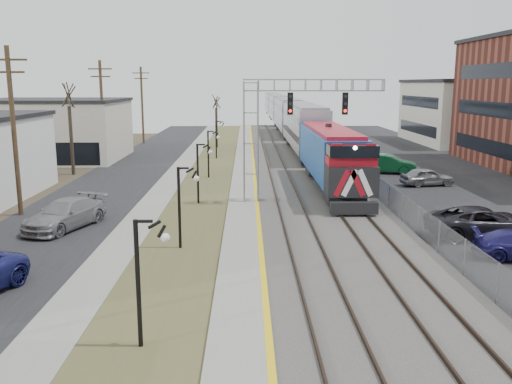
{
  "coord_description": "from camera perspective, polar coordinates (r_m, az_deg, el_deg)",
  "views": [
    {
      "loc": [
        -0.78,
        -7.2,
        7.85
      ],
      "look_at": [
        -0.32,
        18.97,
        2.6
      ],
      "focal_mm": 38.0,
      "sensor_mm": 36.0,
      "label": 1
    }
  ],
  "objects": [
    {
      "name": "street_west",
      "position": [
        44.24,
        -15.01,
        0.76
      ],
      "size": [
        7.0,
        120.0,
        0.04
      ],
      "primitive_type": "cube",
      "color": "black",
      "rests_on": "ground"
    },
    {
      "name": "sidewalk",
      "position": [
        43.36,
        -9.23,
        0.82
      ],
      "size": [
        2.0,
        120.0,
        0.08
      ],
      "primitive_type": "cube",
      "color": "gray",
      "rests_on": "ground"
    },
    {
      "name": "grass_median",
      "position": [
        43.04,
        -5.28,
        0.83
      ],
      "size": [
        4.0,
        120.0,
        0.06
      ],
      "primitive_type": "cube",
      "color": "#4B4E29",
      "rests_on": "ground"
    },
    {
      "name": "platform",
      "position": [
        42.9,
        -1.28,
        0.96
      ],
      "size": [
        2.0,
        120.0,
        0.24
      ],
      "primitive_type": "cube",
      "color": "gray",
      "rests_on": "ground"
    },
    {
      "name": "ballast_bed",
      "position": [
        43.17,
        5.37,
        0.95
      ],
      "size": [
        8.0,
        120.0,
        0.2
      ],
      "primitive_type": "cube",
      "color": "#595651",
      "rests_on": "ground"
    },
    {
      "name": "parking_lot",
      "position": [
        46.08,
        20.37,
        0.85
      ],
      "size": [
        16.0,
        120.0,
        0.04
      ],
      "primitive_type": "cube",
      "color": "black",
      "rests_on": "ground"
    },
    {
      "name": "platform_edge",
      "position": [
        42.88,
        -0.1,
        1.13
      ],
      "size": [
        0.24,
        120.0,
        0.01
      ],
      "primitive_type": "cube",
      "color": "gold",
      "rests_on": "platform"
    },
    {
      "name": "track_near",
      "position": [
        42.96,
        2.73,
        1.18
      ],
      "size": [
        1.58,
        120.0,
        0.15
      ],
      "color": "#2D2119",
      "rests_on": "ballast_bed"
    },
    {
      "name": "track_far",
      "position": [
        43.33,
        7.35,
        1.18
      ],
      "size": [
        1.58,
        120.0,
        0.15
      ],
      "color": "#2D2119",
      "rests_on": "ballast_bed"
    },
    {
      "name": "train",
      "position": [
        87.04,
        3.17,
        8.1
      ],
      "size": [
        3.0,
        108.65,
        5.33
      ],
      "color": "#13489C",
      "rests_on": "ground"
    },
    {
      "name": "signal_gantry",
      "position": [
        35.32,
        2.27,
        7.66
      ],
      "size": [
        9.0,
        1.07,
        8.15
      ],
      "color": "gray",
      "rests_on": "ground"
    },
    {
      "name": "lampposts",
      "position": [
        26.34,
        -8.0,
        -1.6
      ],
      "size": [
        0.14,
        62.14,
        4.0
      ],
      "color": "black",
      "rests_on": "ground"
    },
    {
      "name": "utility_poles",
      "position": [
        35.12,
        -24.12,
        5.71
      ],
      "size": [
        0.28,
        80.28,
        10.0
      ],
      "color": "#4C3823",
      "rests_on": "ground"
    },
    {
      "name": "fence",
      "position": [
        43.71,
        10.87,
        1.86
      ],
      "size": [
        0.04,
        120.0,
        1.6
      ],
      "primitive_type": "cube",
      "color": "gray",
      "rests_on": "ground"
    },
    {
      "name": "bare_trees",
      "position": [
        47.9,
        -15.41,
        4.77
      ],
      "size": [
        12.3,
        42.3,
        5.95
      ],
      "color": "#382D23",
      "rests_on": "ground"
    },
    {
      "name": "car_lot_c",
      "position": [
        30.26,
        22.79,
        -3.05
      ],
      "size": [
        5.79,
        2.83,
        1.59
      ],
      "primitive_type": "imported",
      "rotation": [
        0.0,
        0.0,
        1.61
      ],
      "color": "black",
      "rests_on": "ground"
    },
    {
      "name": "car_lot_e",
      "position": [
        44.19,
        17.57,
        1.5
      ],
      "size": [
        4.31,
        2.31,
        1.39
      ],
      "primitive_type": "imported",
      "rotation": [
        0.0,
        0.0,
        1.74
      ],
      "color": "gray",
      "rests_on": "ground"
    },
    {
      "name": "car_lot_f",
      "position": [
        49.41,
        13.66,
        2.85
      ],
      "size": [
        5.32,
        3.16,
        1.66
      ],
      "primitive_type": "imported",
      "rotation": [
        0.0,
        0.0,
        1.27
      ],
      "color": "#0E4824",
      "rests_on": "ground"
    },
    {
      "name": "car_street_b",
      "position": [
        31.47,
        -19.48,
        -2.27
      ],
      "size": [
        4.0,
        5.91,
        1.59
      ],
      "primitive_type": "imported",
      "rotation": [
        0.0,
        0.0,
        -0.36
      ],
      "color": "gray",
      "rests_on": "ground"
    }
  ]
}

